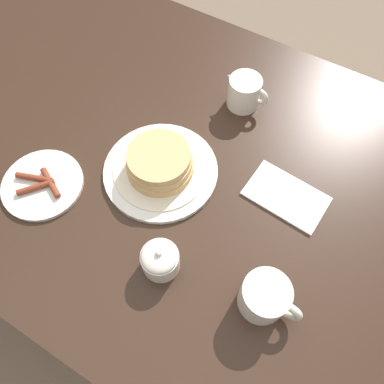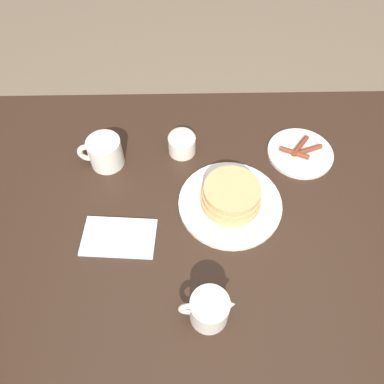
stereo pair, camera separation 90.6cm
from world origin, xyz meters
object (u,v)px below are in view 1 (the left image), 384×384
at_px(napkin, 286,196).
at_px(sugar_bowl, 160,259).
at_px(pancake_plate, 160,166).
at_px(side_plate_bacon, 42,184).
at_px(coffee_mug, 266,297).
at_px(creamer_pitcher, 244,92).

bearing_deg(napkin, sugar_bowl, -119.27).
distance_m(sugar_bowl, napkin, 0.32).
relative_size(pancake_plate, sugar_bowl, 3.32).
distance_m(side_plate_bacon, coffee_mug, 0.55).
bearing_deg(creamer_pitcher, side_plate_bacon, -121.79).
relative_size(side_plate_bacon, coffee_mug, 1.51).
height_order(sugar_bowl, napkin, sugar_bowl).
height_order(pancake_plate, side_plate_bacon, pancake_plate).
relative_size(pancake_plate, creamer_pitcher, 2.22).
height_order(side_plate_bacon, sugar_bowl, sugar_bowl).
xyz_separation_m(side_plate_bacon, creamer_pitcher, (0.28, 0.46, 0.04)).
height_order(creamer_pitcher, sugar_bowl, creamer_pitcher).
distance_m(side_plate_bacon, sugar_bowl, 0.34).
xyz_separation_m(creamer_pitcher, napkin, (0.21, -0.19, -0.04)).
xyz_separation_m(pancake_plate, sugar_bowl, (0.12, -0.19, 0.01)).
xyz_separation_m(pancake_plate, coffee_mug, (0.34, -0.15, 0.02)).
relative_size(coffee_mug, creamer_pitcher, 1.02).
bearing_deg(creamer_pitcher, pancake_plate, -103.33).
xyz_separation_m(coffee_mug, creamer_pitcher, (-0.27, 0.44, 0.00)).
distance_m(pancake_plate, coffee_mug, 0.37).
xyz_separation_m(coffee_mug, sugar_bowl, (-0.21, -0.04, -0.01)).
xyz_separation_m(creamer_pitcher, sugar_bowl, (0.06, -0.47, -0.01)).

